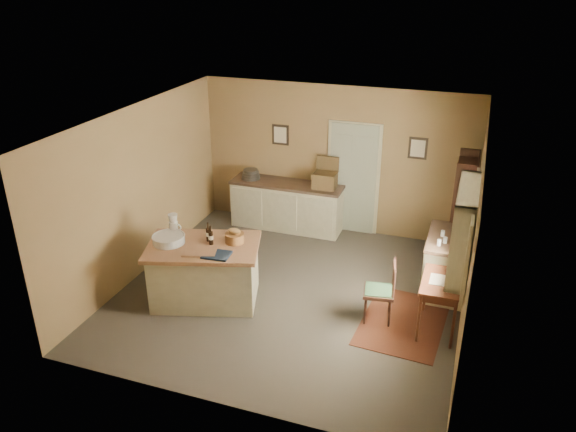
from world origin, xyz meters
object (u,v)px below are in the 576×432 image
Objects in this scene: desk_chair at (379,292)px; right_cabinet at (446,263)px; work_island at (204,271)px; shelving_unit at (464,212)px; sideboard at (287,204)px; writing_desk at (441,287)px.

right_cabinet reaches higher than desk_chair.
shelving_unit is (3.49, 2.40, 0.45)m from work_island.
shelving_unit is (3.17, -0.37, 0.45)m from sideboard.
right_cabinet is (0.82, 1.12, 0.01)m from desk_chair.
right_cabinet is (-0.00, 1.08, -0.21)m from writing_desk.
desk_chair is at bearing -126.20° from right_cabinet.
sideboard is 2.48× the size of writing_desk.
right_cabinet is 0.61× the size of shelving_unit.
right_cabinet is 1.07m from shelving_unit.
work_island reaches higher than desk_chair.
work_island is at bearing -145.53° from shelving_unit.
sideboard is (0.33, 2.77, -0.00)m from work_island.
sideboard is at bearing 173.37° from shelving_unit.
sideboard is at bearing 66.36° from work_island.
work_island reaches higher than writing_desk.
desk_chair is 0.79× the size of right_cabinet.
shelving_unit is at bearing 85.79° from writing_desk.
shelving_unit is (0.15, 2.03, 0.27)m from writing_desk.
writing_desk is 1.10m from right_cabinet.
shelving_unit is (0.97, 2.07, 0.49)m from desk_chair.
desk_chair is (-0.82, -0.04, -0.22)m from writing_desk.
work_island is 0.87× the size of sideboard.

